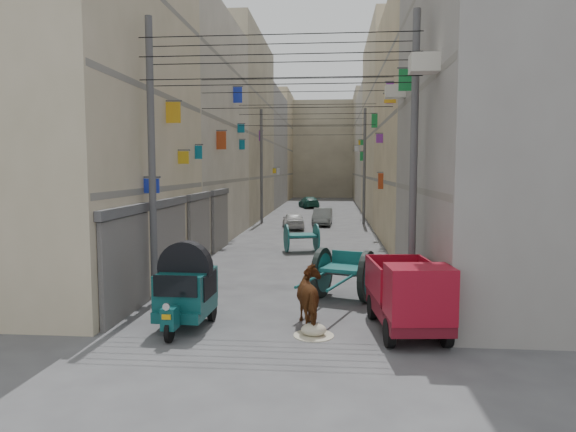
# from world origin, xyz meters

# --- Properties ---
(ground) EXTENTS (140.00, 140.00, 0.00)m
(ground) POSITION_xyz_m (0.00, 0.00, 0.00)
(ground) COLOR #464649
(ground) RESTS_ON ground
(building_row_left) EXTENTS (8.00, 62.00, 14.00)m
(building_row_left) POSITION_xyz_m (-8.00, 34.13, 6.46)
(building_row_left) COLOR beige
(building_row_left) RESTS_ON ground
(building_row_right) EXTENTS (8.00, 62.00, 14.00)m
(building_row_right) POSITION_xyz_m (8.00, 34.13, 6.46)
(building_row_right) COLOR gray
(building_row_right) RESTS_ON ground
(end_cap_building) EXTENTS (22.00, 10.00, 13.00)m
(end_cap_building) POSITION_xyz_m (0.00, 66.00, 6.50)
(end_cap_building) COLOR #B3A98D
(end_cap_building) RESTS_ON ground
(shutters_left) EXTENTS (0.18, 14.40, 2.88)m
(shutters_left) POSITION_xyz_m (-3.92, 10.38, 1.49)
(shutters_left) COLOR #47474C
(shutters_left) RESTS_ON ground
(signboards) EXTENTS (8.22, 40.52, 5.67)m
(signboards) POSITION_xyz_m (-0.01, 21.66, 3.43)
(signboards) COLOR #167E37
(signboards) RESTS_ON ground
(ac_units) EXTENTS (0.70, 6.55, 3.35)m
(ac_units) POSITION_xyz_m (3.65, 7.67, 7.43)
(ac_units) COLOR beige
(ac_units) RESTS_ON ground
(utility_poles) EXTENTS (7.40, 22.20, 8.00)m
(utility_poles) POSITION_xyz_m (0.00, 17.00, 4.00)
(utility_poles) COLOR #504F52
(utility_poles) RESTS_ON ground
(overhead_cables) EXTENTS (7.40, 22.52, 1.12)m
(overhead_cables) POSITION_xyz_m (0.00, 14.40, 6.77)
(overhead_cables) COLOR black
(overhead_cables) RESTS_ON ground
(auto_rickshaw) EXTENTS (1.35, 2.30, 1.60)m
(auto_rickshaw) POSITION_xyz_m (-2.09, 3.93, 0.94)
(auto_rickshaw) COLOR black
(auto_rickshaw) RESTS_ON ground
(tonga_cart) EXTENTS (2.29, 3.54, 1.50)m
(tonga_cart) POSITION_xyz_m (1.80, 6.91, 0.78)
(tonga_cart) COLOR black
(tonga_cart) RESTS_ON ground
(mini_truck) EXTENTS (1.72, 3.29, 1.78)m
(mini_truck) POSITION_xyz_m (3.24, 3.63, 0.85)
(mini_truck) COLOR black
(mini_truck) RESTS_ON ground
(second_cart) EXTENTS (1.77, 1.65, 1.31)m
(second_cart) POSITION_xyz_m (0.01, 15.52, 0.70)
(second_cart) COLOR #135655
(second_cart) RESTS_ON ground
(feed_sack) EXTENTS (0.58, 0.47, 0.29)m
(feed_sack) POSITION_xyz_m (1.04, 3.51, 0.15)
(feed_sack) COLOR beige
(feed_sack) RESTS_ON ground
(horse) EXTENTS (1.19, 1.84, 1.43)m
(horse) POSITION_xyz_m (1.00, 4.24, 0.72)
(horse) COLOR #5B3515
(horse) RESTS_ON ground
(distant_car_white) EXTENTS (1.75, 3.34, 1.09)m
(distant_car_white) POSITION_xyz_m (-1.08, 24.66, 0.54)
(distant_car_white) COLOR silver
(distant_car_white) RESTS_ON ground
(distant_car_grey) EXTENTS (1.37, 3.56, 1.16)m
(distant_car_grey) POSITION_xyz_m (0.74, 27.03, 0.58)
(distant_car_grey) COLOR #545958
(distant_car_grey) RESTS_ON ground
(distant_car_green) EXTENTS (2.48, 4.07, 1.10)m
(distant_car_green) POSITION_xyz_m (-0.95, 42.93, 0.55)
(distant_car_green) COLOR #1D5547
(distant_car_green) RESTS_ON ground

